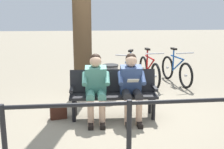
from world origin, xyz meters
The scene contains 11 objects.
ground_plane centered at (0.00, 0.00, 0.00)m, with size 40.00×40.00×0.00m, color gray.
bench centered at (0.17, 0.10, 0.51)m, with size 1.61×0.51×0.87m.
person_reading centered at (-0.15, 0.27, 0.66)m, with size 0.50×0.77×1.20m.
person_companion centered at (0.49, 0.25, 0.66)m, with size 0.50×0.77×1.20m.
handbag centered at (1.19, 0.16, 0.12)m, with size 0.30×0.14×0.24m, color #3F1E14.
tree_trunk centered at (0.74, -1.38, 1.96)m, with size 0.42×0.42×3.91m, color #4C3823.
litter_bin centered at (0.12, -1.11, 0.37)m, with size 0.35×0.35×0.75m.
bicycle_black centered at (-1.72, -2.16, 0.36)m, with size 0.51×1.66×0.94m.
bicycle_blue centered at (-0.99, -2.17, 0.36)m, with size 0.48×1.68×0.94m.
bicycle_orange centered at (-0.42, -1.93, 0.36)m, with size 0.70×1.59×0.94m.
railing_fence centered at (0.11, 1.77, 0.60)m, with size 3.26×0.16×0.85m.
Camera 1 is at (0.64, 5.34, 2.02)m, focal length 47.16 mm.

